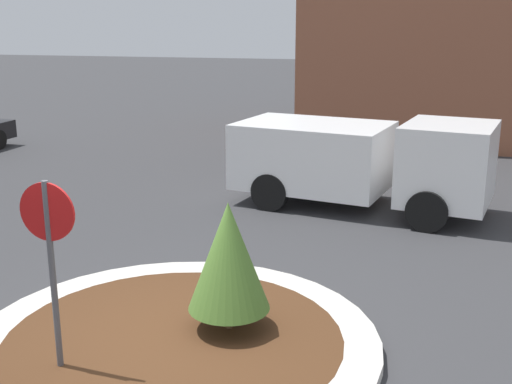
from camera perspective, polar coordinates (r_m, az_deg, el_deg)
ground_plane at (r=8.17m, az=-7.26°, el=-13.56°), size 120.00×120.00×0.00m
traffic_island at (r=8.14m, az=-7.27°, el=-13.10°), size 5.05×5.05×0.15m
stop_sign at (r=7.20m, az=-17.83°, el=-4.62°), size 0.64×0.07×2.28m
island_shrub at (r=7.86m, az=-2.46°, el=-5.72°), size 1.02×1.02×1.64m
utility_truck at (r=13.70m, az=9.19°, el=2.91°), size 5.57×3.04×1.94m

